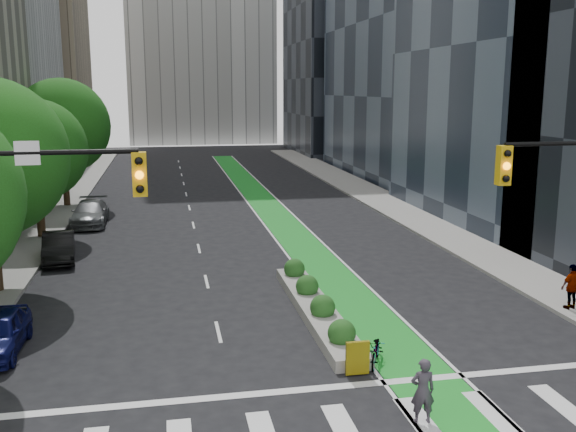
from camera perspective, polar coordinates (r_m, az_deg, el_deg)
name	(u,v)px	position (r m, az deg, el deg)	size (l,w,h in m)	color
ground	(333,409)	(17.58, 4.05, -16.73)	(160.00, 160.00, 0.00)	black
sidewalk_left	(37,227)	(41.52, -21.41, -0.89)	(3.60, 90.00, 0.15)	gray
sidewalk_right	(407,213)	(43.80, 10.55, 0.30)	(3.60, 90.00, 0.15)	gray
bike_lane_paint	(266,205)	(46.28, -1.95, 0.98)	(2.20, 70.00, 0.01)	#1A8F25
building_tan_far	(20,47)	(82.66, -22.71, 13.69)	(14.00, 16.00, 26.00)	tan
building_dark_end	(349,44)	(86.60, 5.41, 15.00)	(14.00, 18.00, 28.00)	black
tree_midfar	(35,150)	(37.76, -21.53, 5.46)	(5.60, 5.60, 7.76)	black
tree_far	(62,126)	(47.55, -19.45, 7.53)	(6.60, 6.60, 9.00)	black
median_planter	(316,305)	(23.98, 2.48, -7.93)	(1.20, 10.26, 1.10)	gray
bicycle	(376,350)	(20.07, 7.84, -11.72)	(0.59, 1.69, 0.89)	gray
cyclist	(423,391)	(16.88, 11.88, -14.96)	(0.62, 0.41, 1.71)	#3D3641
parked_car_left_mid	(59,247)	(33.10, -19.71, -2.62)	(1.46, 4.19, 1.38)	black
parked_car_left_far	(90,213)	(41.31, -17.20, 0.25)	(2.04, 5.02, 1.46)	#545658
pedestrian_far	(572,287)	(26.23, 23.95, -5.76)	(1.01, 0.42, 1.72)	gray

